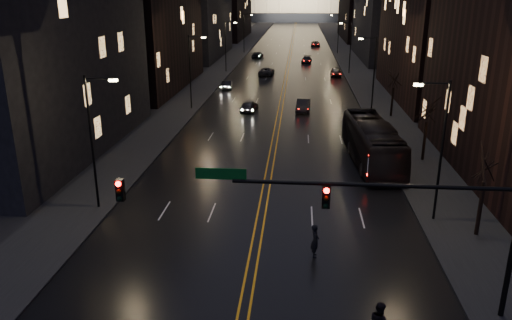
% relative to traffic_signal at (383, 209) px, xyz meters
% --- Properties ---
extents(ground, '(900.00, 900.00, 0.00)m').
position_rel_traffic_signal_xyz_m(ground, '(-5.91, 0.00, -5.10)').
color(ground, black).
rests_on(ground, ground).
extents(road, '(20.00, 320.00, 0.02)m').
position_rel_traffic_signal_xyz_m(road, '(-5.91, 130.00, -5.09)').
color(road, black).
rests_on(road, ground).
extents(sidewalk_left, '(8.00, 320.00, 0.16)m').
position_rel_traffic_signal_xyz_m(sidewalk_left, '(-19.91, 130.00, -5.02)').
color(sidewalk_left, black).
rests_on(sidewalk_left, ground).
extents(sidewalk_right, '(8.00, 320.00, 0.16)m').
position_rel_traffic_signal_xyz_m(sidewalk_right, '(8.09, 130.00, -5.02)').
color(sidewalk_right, black).
rests_on(sidewalk_right, ground).
extents(center_line, '(0.62, 320.00, 0.01)m').
position_rel_traffic_signal_xyz_m(center_line, '(-5.91, 130.00, -5.08)').
color(center_line, orange).
rests_on(center_line, road).
extents(building_left_near, '(12.00, 28.00, 22.00)m').
position_rel_traffic_signal_xyz_m(building_left_near, '(-26.91, 22.00, 5.90)').
color(building_left_near, black).
rests_on(building_left_near, ground).
extents(building_left_far, '(12.00, 34.00, 20.00)m').
position_rel_traffic_signal_xyz_m(building_left_far, '(-26.91, 92.00, 4.90)').
color(building_left_far, black).
rests_on(building_left_far, ground).
extents(building_right_dist, '(12.00, 40.00, 22.00)m').
position_rel_traffic_signal_xyz_m(building_right_dist, '(15.09, 140.00, 5.90)').
color(building_right_dist, black).
rests_on(building_right_dist, ground).
extents(traffic_signal, '(17.29, 0.45, 7.00)m').
position_rel_traffic_signal_xyz_m(traffic_signal, '(0.00, 0.00, 0.00)').
color(traffic_signal, black).
rests_on(traffic_signal, ground).
extents(streetlamp_right_near, '(2.13, 0.25, 9.00)m').
position_rel_traffic_signal_xyz_m(streetlamp_right_near, '(4.91, 10.00, -0.02)').
color(streetlamp_right_near, black).
rests_on(streetlamp_right_near, ground).
extents(streetlamp_left_near, '(2.13, 0.25, 9.00)m').
position_rel_traffic_signal_xyz_m(streetlamp_left_near, '(-16.72, 10.00, -0.02)').
color(streetlamp_left_near, black).
rests_on(streetlamp_left_near, ground).
extents(streetlamp_right_mid, '(2.13, 0.25, 9.00)m').
position_rel_traffic_signal_xyz_m(streetlamp_right_mid, '(4.91, 40.00, -0.02)').
color(streetlamp_right_mid, black).
rests_on(streetlamp_right_mid, ground).
extents(streetlamp_left_mid, '(2.13, 0.25, 9.00)m').
position_rel_traffic_signal_xyz_m(streetlamp_left_mid, '(-16.72, 40.00, -0.02)').
color(streetlamp_left_mid, black).
rests_on(streetlamp_left_mid, ground).
extents(streetlamp_right_far, '(2.13, 0.25, 9.00)m').
position_rel_traffic_signal_xyz_m(streetlamp_right_far, '(4.91, 70.00, -0.02)').
color(streetlamp_right_far, black).
rests_on(streetlamp_right_far, ground).
extents(streetlamp_left_far, '(2.13, 0.25, 9.00)m').
position_rel_traffic_signal_xyz_m(streetlamp_left_far, '(-16.72, 70.00, -0.02)').
color(streetlamp_left_far, black).
rests_on(streetlamp_left_far, ground).
extents(streetlamp_right_dist, '(2.13, 0.25, 9.00)m').
position_rel_traffic_signal_xyz_m(streetlamp_right_dist, '(4.91, 100.00, -0.02)').
color(streetlamp_right_dist, black).
rests_on(streetlamp_right_dist, ground).
extents(streetlamp_left_dist, '(2.13, 0.25, 9.00)m').
position_rel_traffic_signal_xyz_m(streetlamp_left_dist, '(-16.72, 100.00, -0.02)').
color(streetlamp_left_dist, black).
rests_on(streetlamp_left_dist, ground).
extents(tree_right_near, '(2.40, 2.40, 6.65)m').
position_rel_traffic_signal_xyz_m(tree_right_near, '(7.09, 8.00, -0.58)').
color(tree_right_near, black).
rests_on(tree_right_near, ground).
extents(tree_right_mid, '(2.40, 2.40, 6.65)m').
position_rel_traffic_signal_xyz_m(tree_right_mid, '(7.09, 22.00, -0.58)').
color(tree_right_mid, black).
rests_on(tree_right_mid, ground).
extents(tree_right_far, '(2.40, 2.40, 6.65)m').
position_rel_traffic_signal_xyz_m(tree_right_far, '(7.09, 38.00, -0.58)').
color(tree_right_far, black).
rests_on(tree_right_far, ground).
extents(bus, '(3.95, 13.08, 3.59)m').
position_rel_traffic_signal_xyz_m(bus, '(2.59, 21.21, -3.31)').
color(bus, black).
rests_on(bus, ground).
extents(oncoming_car_a, '(2.16, 4.36, 1.43)m').
position_rel_traffic_signal_xyz_m(oncoming_car_a, '(-9.64, 39.27, -4.39)').
color(oncoming_car_a, black).
rests_on(oncoming_car_a, ground).
extents(oncoming_car_b, '(1.81, 4.17, 1.33)m').
position_rel_traffic_signal_xyz_m(oncoming_car_b, '(-14.41, 53.75, -4.44)').
color(oncoming_car_b, black).
rests_on(oncoming_car_b, ground).
extents(oncoming_car_c, '(2.63, 5.15, 1.39)m').
position_rel_traffic_signal_xyz_m(oncoming_car_c, '(-9.38, 67.16, -4.41)').
color(oncoming_car_c, black).
rests_on(oncoming_car_c, ground).
extents(oncoming_car_d, '(2.50, 5.09, 1.42)m').
position_rel_traffic_signal_xyz_m(oncoming_car_d, '(-12.96, 90.78, -4.39)').
color(oncoming_car_d, black).
rests_on(oncoming_car_d, ground).
extents(receding_car_a, '(1.85, 4.60, 1.49)m').
position_rel_traffic_signal_xyz_m(receding_car_a, '(-3.10, 40.12, -4.36)').
color(receding_car_a, black).
rests_on(receding_car_a, ground).
extents(receding_car_b, '(1.99, 4.61, 1.55)m').
position_rel_traffic_signal_xyz_m(receding_car_b, '(2.59, 66.90, -4.33)').
color(receding_car_b, black).
rests_on(receding_car_b, ground).
extents(receding_car_c, '(2.30, 4.87, 1.37)m').
position_rel_traffic_signal_xyz_m(receding_car_c, '(-2.26, 83.50, -4.42)').
color(receding_car_c, black).
rests_on(receding_car_c, ground).
extents(receding_car_d, '(2.28, 4.93, 1.37)m').
position_rel_traffic_signal_xyz_m(receding_car_d, '(0.39, 116.44, -4.42)').
color(receding_car_d, black).
rests_on(receding_car_d, ground).
extents(pedestrian_a, '(0.49, 0.72, 1.92)m').
position_rel_traffic_signal_xyz_m(pedestrian_a, '(-2.57, 4.81, -4.14)').
color(pedestrian_a, black).
rests_on(pedestrian_a, ground).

